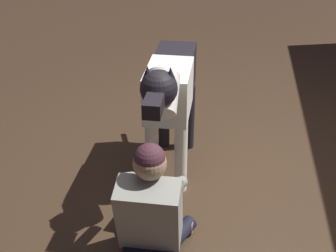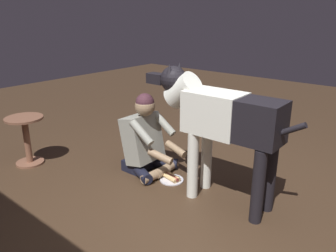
% 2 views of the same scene
% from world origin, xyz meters
% --- Properties ---
extents(ground_plane, '(12.84, 12.84, 0.00)m').
position_xyz_m(ground_plane, '(0.00, 0.00, 0.00)').
color(ground_plane, '#3D2B1C').
extents(person_sitting_on_floor, '(0.67, 0.58, 0.87)m').
position_xyz_m(person_sitting_on_floor, '(0.98, -0.44, 0.36)').
color(person_sitting_on_floor, black).
rests_on(person_sitting_on_floor, ground).
extents(large_dog, '(1.54, 0.34, 1.21)m').
position_xyz_m(large_dog, '(0.10, -0.45, 0.78)').
color(large_dog, white).
rests_on(large_dog, ground).
extents(hot_dog_on_plate, '(0.24, 0.24, 0.06)m').
position_xyz_m(hot_dog_on_plate, '(0.63, -0.44, 0.03)').
color(hot_dog_on_plate, silver).
rests_on(hot_dog_on_plate, ground).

